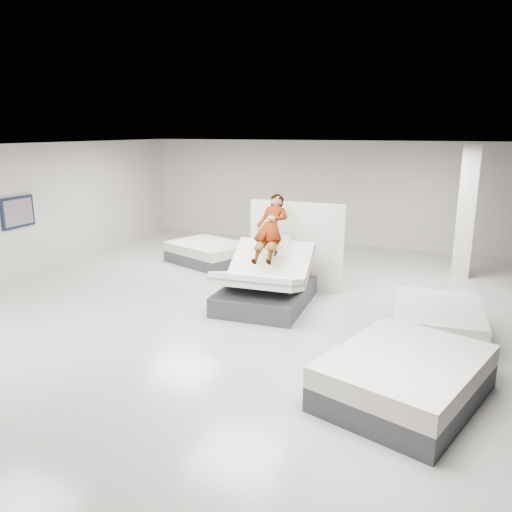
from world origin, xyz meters
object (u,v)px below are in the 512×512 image
at_px(hero_bed, 266,285).
at_px(flat_bed_right_far, 437,321).
at_px(divider_panel, 296,246).
at_px(flat_bed_left_far, 208,253).
at_px(flat_bed_right_near, 405,377).
at_px(wall_poster, 18,212).
at_px(person, 271,239).
at_px(remote, 276,253).
at_px(column, 466,212).

xyz_separation_m(hero_bed, flat_bed_right_far, (3.34, -0.32, -0.16)).
relative_size(divider_panel, flat_bed_left_far, 0.90).
bearing_deg(flat_bed_right_near, wall_poster, 165.05).
bearing_deg(person, flat_bed_right_near, -47.86).
relative_size(flat_bed_right_far, flat_bed_left_far, 0.85).
bearing_deg(remote, column, 44.43).
relative_size(person, flat_bed_right_near, 0.62).
relative_size(hero_bed, remote, 16.28).
height_order(hero_bed, person, person).
bearing_deg(flat_bed_right_near, flat_bed_left_far, 136.75).
height_order(person, remote, person).
xyz_separation_m(person, remote, (0.24, -0.34, -0.20)).
bearing_deg(flat_bed_right_near, person, 134.79).
bearing_deg(divider_panel, flat_bed_left_far, 158.19).
distance_m(divider_panel, flat_bed_right_far, 3.61).
bearing_deg(divider_panel, flat_bed_right_far, -25.77).
bearing_deg(hero_bed, divider_panel, 80.84).
relative_size(flat_bed_left_far, wall_poster, 2.53).
xyz_separation_m(hero_bed, column, (3.70, 3.71, 1.17)).
height_order(remote, wall_poster, wall_poster).
bearing_deg(remote, flat_bed_right_far, -8.10).
relative_size(divider_panel, flat_bed_right_far, 1.06).
bearing_deg(wall_poster, person, 5.52).
height_order(person, flat_bed_right_far, person).
xyz_separation_m(flat_bed_right_near, flat_bed_left_far, (-5.69, 5.36, -0.04)).
distance_m(person, column, 5.04).
distance_m(divider_panel, flat_bed_right_near, 5.02).
height_order(flat_bed_left_far, wall_poster, wall_poster).
distance_m(hero_bed, flat_bed_right_near, 4.11).
xyz_separation_m(flat_bed_right_near, wall_poster, (-9.28, 2.48, 1.29)).
bearing_deg(divider_panel, hero_bed, -97.12).
xyz_separation_m(flat_bed_right_far, column, (0.36, 4.04, 1.33)).
height_order(flat_bed_right_far, flat_bed_left_far, flat_bed_left_far).
distance_m(person, flat_bed_right_far, 3.58).
bearing_deg(flat_bed_right_far, person, 169.24).
distance_m(hero_bed, wall_poster, 6.35).
relative_size(remote, wall_poster, 0.15).
height_order(hero_bed, wall_poster, wall_poster).
bearing_deg(divider_panel, flat_bed_right_near, -53.32).
relative_size(flat_bed_right_far, wall_poster, 2.16).
xyz_separation_m(flat_bed_right_far, wall_poster, (-9.58, 0.04, 1.33)).
relative_size(person, flat_bed_right_far, 0.82).
distance_m(column, wall_poster, 10.71).
relative_size(hero_bed, flat_bed_right_far, 1.11).
xyz_separation_m(flat_bed_right_near, column, (0.66, 6.48, 1.29)).
relative_size(hero_bed, column, 0.71).
xyz_separation_m(flat_bed_right_far, flat_bed_right_near, (-0.30, -2.44, 0.05)).
bearing_deg(column, flat_bed_right_near, -95.80).
bearing_deg(flat_bed_right_near, divider_panel, 124.65).
bearing_deg(wall_poster, remote, 2.32).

